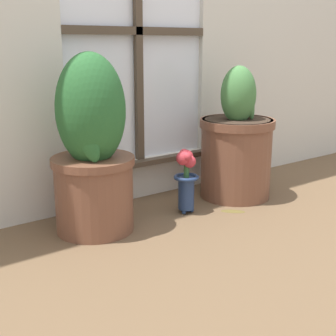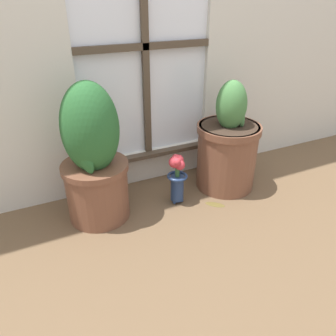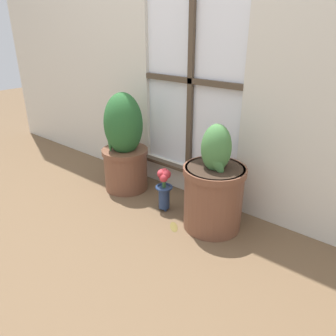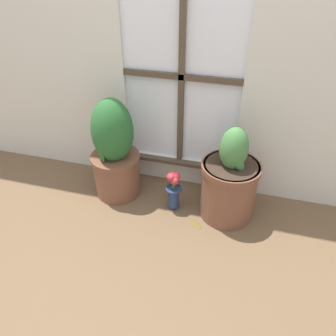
% 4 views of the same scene
% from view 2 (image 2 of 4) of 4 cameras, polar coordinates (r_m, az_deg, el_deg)
% --- Properties ---
extents(ground_plane, '(10.00, 10.00, 0.00)m').
position_cam_2_polar(ground_plane, '(1.69, 3.36, -9.53)').
color(ground_plane, brown).
extents(potted_plant_left, '(0.33, 0.33, 0.71)m').
position_cam_2_polar(potted_plant_left, '(1.61, -12.78, 1.35)').
color(potted_plant_left, brown).
rests_on(potted_plant_left, ground_plane).
extents(potted_plant_right, '(0.36, 0.36, 0.63)m').
position_cam_2_polar(potted_plant_right, '(1.91, 10.31, 3.60)').
color(potted_plant_right, brown).
rests_on(potted_plant_right, ground_plane).
extents(flower_vase, '(0.11, 0.11, 0.29)m').
position_cam_2_polar(flower_vase, '(1.75, 1.61, -1.11)').
color(flower_vase, navy).
rests_on(flower_vase, ground_plane).
extents(fallen_leaf, '(0.11, 0.11, 0.01)m').
position_cam_2_polar(fallen_leaf, '(1.84, 8.20, -6.23)').
color(fallen_leaf, brown).
rests_on(fallen_leaf, ground_plane).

